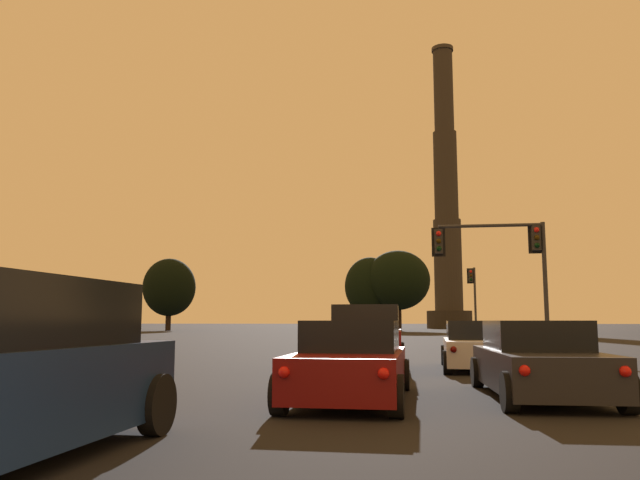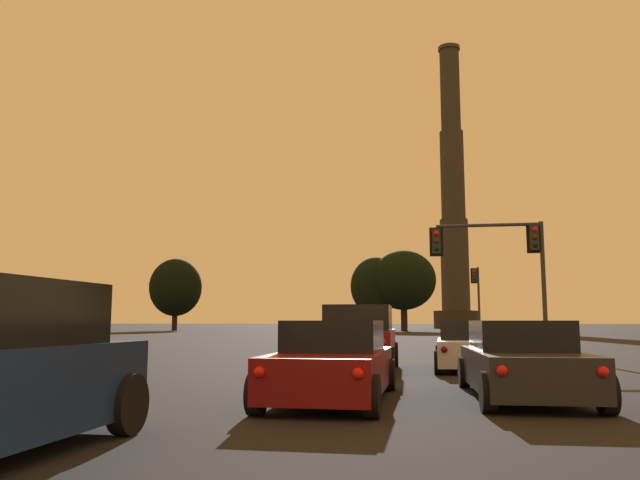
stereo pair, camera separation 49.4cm
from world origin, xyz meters
TOP-DOWN VIEW (x-y plane):
  - sedan_center_lane_second at (-0.01, 9.28)m, footprint 2.05×4.73m
  - suv_center_lane_front at (-0.20, 15.87)m, footprint 2.18×4.94m
  - sedan_right_lane_second at (3.39, 10.13)m, footprint 2.12×4.75m
  - sedan_right_lane_front at (2.92, 17.02)m, footprint 2.11×4.75m
  - traffic_light_far_right at (6.00, 49.94)m, footprint 0.78×0.50m
  - traffic_light_overhead_right at (4.99, 24.64)m, footprint 4.78×0.50m
  - smokestack at (7.73, 115.15)m, footprint 8.21×8.21m
  - treeline_far_right at (-33.87, 84.32)m, footprint 7.66×6.90m
  - treeline_right_mid at (-0.91, 85.91)m, footprint 9.02×8.11m
  - treeline_far_left at (-4.87, 86.74)m, footprint 7.18×6.46m

SIDE VIEW (x-z plane):
  - sedan_center_lane_second at x=-0.01m, z-range -0.05..1.38m
  - sedan_right_lane_second at x=3.39m, z-range -0.05..1.38m
  - sedan_right_lane_front at x=2.92m, z-range -0.05..1.38m
  - suv_center_lane_front at x=-0.20m, z-range -0.03..1.83m
  - traffic_light_far_right at x=6.00m, z-range 0.90..6.65m
  - traffic_light_overhead_right at x=4.99m, z-range 1.44..6.95m
  - treeline_far_right at x=-33.87m, z-range 1.03..11.47m
  - treeline_far_left at x=-4.87m, z-range 1.06..11.50m
  - treeline_right_mid at x=-0.91m, z-range 1.43..12.69m
  - smokestack at x=7.73m, z-range -5.84..48.11m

